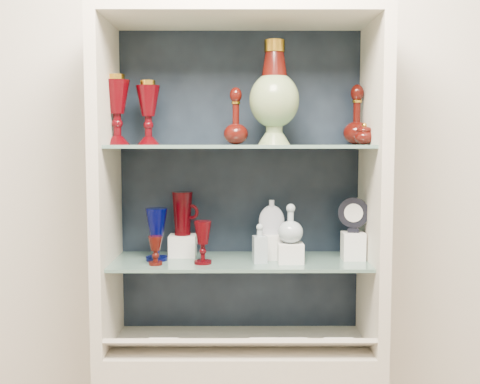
{
  "coord_description": "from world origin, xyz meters",
  "views": [
    {
      "loc": [
        -0.01,
        -0.62,
        1.49
      ],
      "look_at": [
        0.0,
        1.53,
        1.3
      ],
      "focal_mm": 45.0,
      "sensor_mm": 36.0,
      "label": 1
    }
  ],
  "objects_px": {
    "ruby_decanter_b": "(357,113)",
    "clear_square_bottle": "(260,243)",
    "enamel_urn": "(274,93)",
    "ruby_goblet_tall": "(203,243)",
    "pedestal_lamp_left": "(117,110)",
    "ruby_pitcher": "(182,214)",
    "cameo_medallion": "(354,214)",
    "ruby_decanter_a": "(236,113)",
    "cobalt_goblet": "(157,234)",
    "pedestal_lamp_right": "(148,113)",
    "clear_round_decanter": "(291,224)",
    "lidded_bowl": "(364,133)",
    "ruby_goblet_small": "(155,251)",
    "flat_flask": "(272,217)"
  },
  "relations": [
    {
      "from": "ruby_decanter_b",
      "to": "clear_square_bottle",
      "type": "distance_m",
      "value": 0.6
    },
    {
      "from": "enamel_urn",
      "to": "ruby_goblet_tall",
      "type": "distance_m",
      "value": 0.58
    },
    {
      "from": "pedestal_lamp_left",
      "to": "ruby_pitcher",
      "type": "distance_m",
      "value": 0.45
    },
    {
      "from": "cameo_medallion",
      "to": "pedestal_lamp_left",
      "type": "bearing_deg",
      "value": -165.6
    },
    {
      "from": "ruby_decanter_a",
      "to": "cobalt_goblet",
      "type": "distance_m",
      "value": 0.52
    },
    {
      "from": "pedestal_lamp_right",
      "to": "clear_round_decanter",
      "type": "bearing_deg",
      "value": -8.22
    },
    {
      "from": "lidded_bowl",
      "to": "cameo_medallion",
      "type": "relative_size",
      "value": 0.59
    },
    {
      "from": "ruby_goblet_tall",
      "to": "ruby_pitcher",
      "type": "distance_m",
      "value": 0.18
    },
    {
      "from": "clear_round_decanter",
      "to": "clear_square_bottle",
      "type": "bearing_deg",
      "value": -179.04
    },
    {
      "from": "ruby_goblet_tall",
      "to": "ruby_goblet_small",
      "type": "xyz_separation_m",
      "value": [
        -0.16,
        -0.02,
        -0.03
      ]
    },
    {
      "from": "flat_flask",
      "to": "ruby_decanter_a",
      "type": "bearing_deg",
      "value": -162.56
    },
    {
      "from": "pedestal_lamp_right",
      "to": "cobalt_goblet",
      "type": "distance_m",
      "value": 0.44
    },
    {
      "from": "clear_square_bottle",
      "to": "ruby_goblet_tall",
      "type": "bearing_deg",
      "value": -175.03
    },
    {
      "from": "ruby_decanter_b",
      "to": "cameo_medallion",
      "type": "relative_size",
      "value": 1.76
    },
    {
      "from": "pedestal_lamp_right",
      "to": "cobalt_goblet",
      "type": "bearing_deg",
      "value": -46.85
    },
    {
      "from": "cobalt_goblet",
      "to": "clear_round_decanter",
      "type": "bearing_deg",
      "value": -5.07
    },
    {
      "from": "pedestal_lamp_left",
      "to": "ruby_goblet_tall",
      "type": "relative_size",
      "value": 1.65
    },
    {
      "from": "pedestal_lamp_left",
      "to": "cameo_medallion",
      "type": "height_order",
      "value": "pedestal_lamp_left"
    },
    {
      "from": "pedestal_lamp_left",
      "to": "lidded_bowl",
      "type": "xyz_separation_m",
      "value": [
        0.88,
        -0.03,
        -0.09
      ]
    },
    {
      "from": "ruby_goblet_small",
      "to": "ruby_pitcher",
      "type": "height_order",
      "value": "ruby_pitcher"
    },
    {
      "from": "cobalt_goblet",
      "to": "ruby_goblet_small",
      "type": "distance_m",
      "value": 0.09
    },
    {
      "from": "enamel_urn",
      "to": "cobalt_goblet",
      "type": "xyz_separation_m",
      "value": [
        -0.42,
        0.03,
        -0.51
      ]
    },
    {
      "from": "ruby_decanter_a",
      "to": "ruby_pitcher",
      "type": "height_order",
      "value": "ruby_decanter_a"
    },
    {
      "from": "ruby_decanter_a",
      "to": "clear_round_decanter",
      "type": "relative_size",
      "value": 1.7
    },
    {
      "from": "ruby_decanter_a",
      "to": "ruby_pitcher",
      "type": "distance_m",
      "value": 0.43
    },
    {
      "from": "enamel_urn",
      "to": "cobalt_goblet",
      "type": "relative_size",
      "value": 1.91
    },
    {
      "from": "ruby_decanter_b",
      "to": "clear_square_bottle",
      "type": "xyz_separation_m",
      "value": [
        -0.36,
        -0.13,
        -0.47
      ]
    },
    {
      "from": "pedestal_lamp_right",
      "to": "ruby_decanter_a",
      "type": "xyz_separation_m",
      "value": [
        0.32,
        -0.03,
        -0.0
      ]
    },
    {
      "from": "pedestal_lamp_right",
      "to": "clear_round_decanter",
      "type": "xyz_separation_m",
      "value": [
        0.51,
        -0.07,
        -0.4
      ]
    },
    {
      "from": "pedestal_lamp_right",
      "to": "pedestal_lamp_left",
      "type": "bearing_deg",
      "value": -168.64
    },
    {
      "from": "lidded_bowl",
      "to": "cameo_medallion",
      "type": "height_order",
      "value": "lidded_bowl"
    },
    {
      "from": "clear_square_bottle",
      "to": "flat_flask",
      "type": "distance_m",
      "value": 0.12
    },
    {
      "from": "pedestal_lamp_right",
      "to": "enamel_urn",
      "type": "height_order",
      "value": "enamel_urn"
    },
    {
      "from": "pedestal_lamp_left",
      "to": "cobalt_goblet",
      "type": "distance_m",
      "value": 0.47
    },
    {
      "from": "enamel_urn",
      "to": "lidded_bowl",
      "type": "relative_size",
      "value": 4.63
    },
    {
      "from": "clear_square_bottle",
      "to": "ruby_decanter_a",
      "type": "bearing_deg",
      "value": 154.38
    },
    {
      "from": "clear_round_decanter",
      "to": "flat_flask",
      "type": "bearing_deg",
      "value": 130.87
    },
    {
      "from": "ruby_decanter_a",
      "to": "lidded_bowl",
      "type": "height_order",
      "value": "ruby_decanter_a"
    },
    {
      "from": "pedestal_lamp_left",
      "to": "cobalt_goblet",
      "type": "bearing_deg",
      "value": -3.87
    },
    {
      "from": "clear_round_decanter",
      "to": "ruby_pitcher",
      "type": "bearing_deg",
      "value": 163.1
    },
    {
      "from": "ruby_decanter_b",
      "to": "cameo_medallion",
      "type": "bearing_deg",
      "value": -105.17
    },
    {
      "from": "ruby_pitcher",
      "to": "clear_round_decanter",
      "type": "distance_m",
      "value": 0.41
    },
    {
      "from": "cobalt_goblet",
      "to": "ruby_goblet_tall",
      "type": "distance_m",
      "value": 0.18
    },
    {
      "from": "ruby_pitcher",
      "to": "pedestal_lamp_right",
      "type": "bearing_deg",
      "value": -135.36
    },
    {
      "from": "enamel_urn",
      "to": "pedestal_lamp_right",
      "type": "bearing_deg",
      "value": 172.69
    },
    {
      "from": "lidded_bowl",
      "to": "flat_flask",
      "type": "relative_size",
      "value": 0.6
    },
    {
      "from": "pedestal_lamp_left",
      "to": "flat_flask",
      "type": "height_order",
      "value": "pedestal_lamp_left"
    },
    {
      "from": "lidded_bowl",
      "to": "clear_square_bottle",
      "type": "relative_size",
      "value": 0.56
    },
    {
      "from": "enamel_urn",
      "to": "clear_square_bottle",
      "type": "distance_m",
      "value": 0.53
    },
    {
      "from": "ruby_decanter_a",
      "to": "ruby_decanter_b",
      "type": "bearing_deg",
      "value": 11.01
    }
  ]
}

